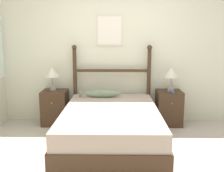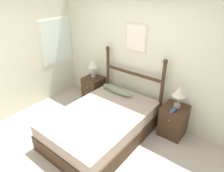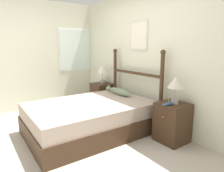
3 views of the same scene
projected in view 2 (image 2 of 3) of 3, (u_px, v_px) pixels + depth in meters
name	position (u px, v px, depth m)	size (l,w,h in m)	color
ground_plane	(85.00, 155.00, 3.45)	(16.00, 16.00, 0.00)	#B7AD9E
wall_back	(141.00, 58.00, 4.08)	(6.40, 0.08, 2.55)	beige
wall_left	(7.00, 59.00, 4.06)	(0.08, 6.40, 2.55)	beige
bed	(102.00, 124.00, 3.78)	(1.42, 2.09, 0.53)	#3D2819
headboard	(133.00, 81.00, 4.24)	(1.44, 0.09, 1.43)	#3D2819
nightstand_left	(94.00, 89.00, 4.94)	(0.44, 0.45, 0.62)	#3D2819
nightstand_right	(173.00, 121.00, 3.80)	(0.44, 0.45, 0.62)	#3D2819
table_lamp_left	(93.00, 65.00, 4.71)	(0.25, 0.25, 0.42)	gray
table_lamp_right	(179.00, 93.00, 3.51)	(0.25, 0.25, 0.42)	gray
model_boat	(174.00, 110.00, 3.55)	(0.07, 0.25, 0.19)	#335684
fish_pillow	(118.00, 91.00, 4.25)	(0.72, 0.14, 0.14)	gray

